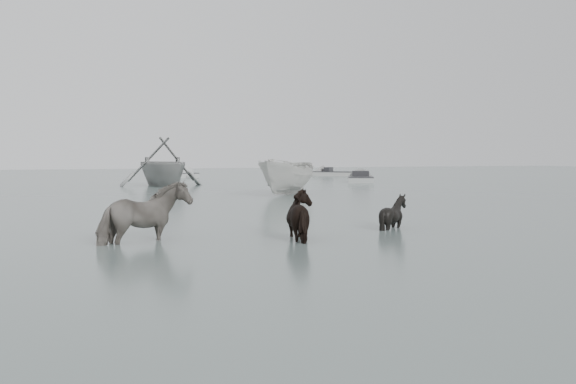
# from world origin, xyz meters

# --- Properties ---
(ground) EXTENTS (140.00, 140.00, 0.00)m
(ground) POSITION_xyz_m (0.00, 0.00, 0.00)
(ground) COLOR #4B5956
(ground) RESTS_ON ground
(pony_pinto) EXTENTS (2.18, 1.66, 1.68)m
(pony_pinto) POSITION_xyz_m (-3.93, 0.18, 0.84)
(pony_pinto) COLOR black
(pony_pinto) RESTS_ON ground
(pony_dark) EXTENTS (1.45, 1.59, 1.36)m
(pony_dark) POSITION_xyz_m (-0.50, -0.53, 0.68)
(pony_dark) COLOR black
(pony_dark) RESTS_ON ground
(pony_black) EXTENTS (1.22, 1.11, 1.23)m
(pony_black) POSITION_xyz_m (2.31, 0.56, 0.61)
(pony_black) COLOR black
(pony_black) RESTS_ON ground
(rowboat_trail) EXTENTS (5.64, 6.30, 2.99)m
(rowboat_trail) POSITION_xyz_m (0.63, 24.04, 1.49)
(rowboat_trail) COLOR #949693
(rowboat_trail) RESTS_ON ground
(boat_small) EXTENTS (4.42, 4.49, 1.77)m
(boat_small) POSITION_xyz_m (4.62, 14.07, 0.88)
(boat_small) COLOR silver
(boat_small) RESTS_ON ground
(skiff_port) EXTENTS (3.41, 4.67, 0.75)m
(skiff_port) POSITION_xyz_m (13.70, 24.35, 0.38)
(skiff_port) COLOR #A1A3A1
(skiff_port) RESTS_ON ground
(skiff_mid) EXTENTS (2.75, 4.95, 0.75)m
(skiff_mid) POSITION_xyz_m (4.39, 37.69, 0.38)
(skiff_mid) COLOR #A4A7A4
(skiff_mid) RESTS_ON ground
(skiff_star) EXTENTS (4.67, 4.54, 0.75)m
(skiff_star) POSITION_xyz_m (17.50, 36.49, 0.38)
(skiff_star) COLOR #B2B1AD
(skiff_star) RESTS_ON ground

